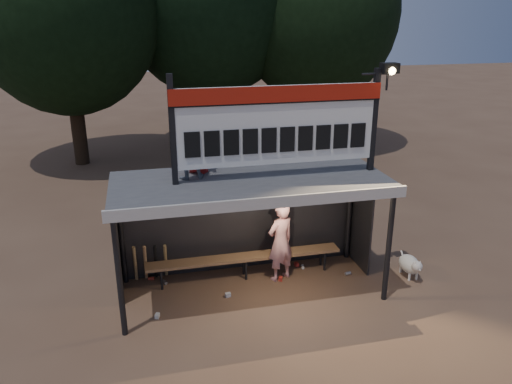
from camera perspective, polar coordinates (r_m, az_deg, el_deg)
ground at (r=10.02m, az=-0.60°, el=-11.14°), size 80.00×80.00×0.00m
player at (r=10.05m, az=2.81°, el=-5.68°), size 0.71×0.61×1.66m
child_a at (r=8.99m, az=-7.91°, el=5.10°), size 0.60×0.49×1.16m
child_b at (r=9.29m, az=-6.76°, el=5.50°), size 0.64×0.63×1.11m
dugout_shelter at (r=9.43m, az=-0.96°, el=-0.72°), size 5.10×2.08×2.32m
scoreboard_assembly at (r=8.91m, az=2.87°, el=7.95°), size 4.10×0.27×1.99m
bench at (r=10.28m, az=-1.29°, el=-7.53°), size 4.00×0.35×0.48m
tree_left at (r=18.51m, az=-21.20°, el=19.68°), size 6.46×6.46×9.27m
tree_right at (r=20.10m, az=7.10°, el=19.76°), size 6.08×6.08×8.72m
dog at (r=10.82m, az=17.23°, el=-7.93°), size 0.36×0.81×0.49m
bats at (r=10.34m, az=-11.96°, el=-7.82°), size 0.67×0.35×0.84m
litter at (r=10.24m, az=-1.42°, el=-10.15°), size 4.13×1.49×0.08m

